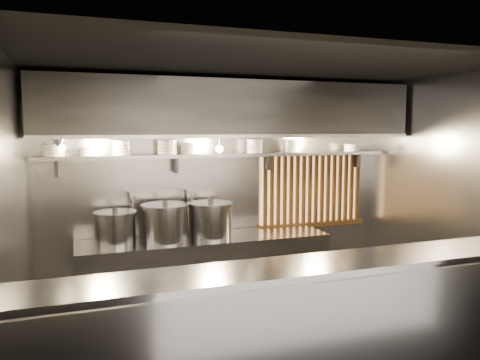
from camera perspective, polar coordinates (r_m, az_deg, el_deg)
floor at (r=5.06m, az=2.95°, el=-19.57°), size 4.50×4.50×0.00m
ceiling at (r=4.59m, az=3.15°, el=13.74°), size 4.50×4.50×0.00m
wall_back at (r=6.02m, az=-2.40°, el=-1.40°), size 4.50×0.00×4.50m
wall_left at (r=4.31m, az=-25.92°, el=-5.10°), size 0.00×3.00×3.00m
wall_right at (r=5.85m, az=23.89°, el=-2.16°), size 0.00×3.00×3.00m
serving_counter at (r=4.03m, az=8.44°, el=-17.76°), size 4.50×0.56×1.13m
cooking_bench at (r=5.80m, az=-4.16°, el=-11.35°), size 3.00×0.70×0.90m
bowl_shelf at (r=5.80m, az=-1.91°, el=3.08°), size 4.40×0.34×0.04m
exhaust_hood at (r=5.59m, az=-1.24°, el=8.54°), size 4.40×0.81×0.65m
wood_screen at (r=6.47m, az=8.80°, el=-1.10°), size 1.56×0.09×1.04m
faucet_left at (r=5.67m, az=-13.19°, el=-2.98°), size 0.04×0.30×0.50m
faucet_right at (r=5.79m, az=-6.28°, el=-2.67°), size 0.04×0.30×0.50m
heat_lamp at (r=5.06m, az=-21.23°, el=4.31°), size 0.25×0.35×0.20m
pendant_bulb at (r=5.65m, az=-2.51°, el=3.82°), size 0.09×0.09×0.19m
stock_pot_left at (r=5.49m, az=-14.96°, el=-5.64°), size 0.58×0.58×0.41m
stock_pot_mid at (r=5.50m, az=-9.08°, el=-5.16°), size 0.69×0.69×0.48m
stock_pot_right at (r=5.64m, az=-3.58°, el=-4.87°), size 0.61×0.61×0.46m
bowl_stack_0 at (r=5.53m, az=-21.74°, el=3.37°), size 0.24×0.24×0.13m
bowl_stack_1 at (r=5.53m, az=-17.86°, el=3.32°), size 0.22×0.22×0.09m
bowl_stack_2 at (r=5.55m, az=-14.18°, el=3.83°), size 0.23×0.23×0.17m
bowl_stack_3 at (r=5.62m, az=-8.88°, el=3.97°), size 0.24×0.24×0.17m
bowl_stack_4 at (r=5.68m, az=-6.16°, el=3.84°), size 0.24×0.24×0.13m
bowl_stack_5 at (r=5.93m, az=1.79°, el=4.16°), size 0.21×0.21×0.17m
bowl_stack_6 at (r=6.13m, az=6.20°, el=4.20°), size 0.23×0.23×0.17m
bowl_stack_7 at (r=6.58m, az=13.43°, el=3.87°), size 0.21×0.21×0.09m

